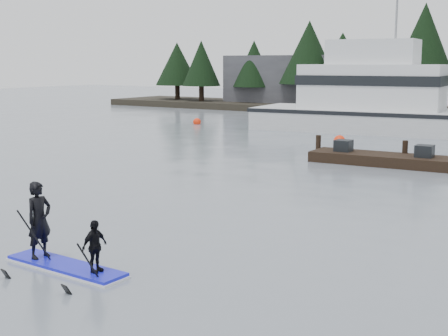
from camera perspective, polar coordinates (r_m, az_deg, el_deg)
The scene contains 6 objects.
ground at distance 15.02m, azimuth -12.73°, elevation -7.35°, with size 160.00×160.00×0.00m, color slate.
waterfront_building at distance 59.23m, azimuth 8.89°, elevation 7.73°, with size 18.00×6.00×5.00m, color #4C4C51.
fishing_boat_large at distance 40.66m, azimuth 15.60°, elevation 4.33°, with size 19.79×7.36×10.72m.
buoy_b at distance 34.01m, azimuth 10.50°, elevation 2.15°, with size 0.64×0.64×0.64m, color #FF2E0C.
buoy_a at distance 44.50m, azimuth -2.48°, elevation 4.03°, with size 0.56×0.56×0.56m, color #FF2E0C.
paddleboard_duo at distance 13.79m, azimuth -14.92°, elevation -6.22°, with size 3.03×1.08×2.33m.
Camera 1 is at (10.41, -9.93, 4.32)m, focal length 50.00 mm.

